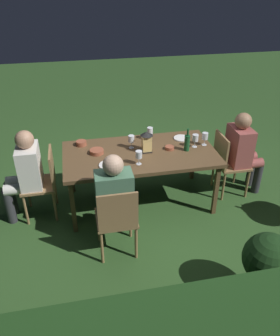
% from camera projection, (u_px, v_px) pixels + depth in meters
% --- Properties ---
extents(ground_plane, '(16.00, 16.00, 0.00)m').
position_uv_depth(ground_plane, '(140.00, 201.00, 4.52)').
color(ground_plane, '#2D5123').
extents(dining_table, '(1.87, 0.98, 0.74)m').
position_uv_depth(dining_table, '(140.00, 156.00, 4.17)').
color(dining_table, brown).
rests_on(dining_table, ground).
extents(chair_head_near, '(0.40, 0.42, 0.87)m').
position_uv_depth(chair_head_near, '(227.00, 161.00, 4.48)').
color(chair_head_near, '#937047').
rests_on(chair_head_near, ground).
extents(person_in_rust, '(0.48, 0.38, 1.15)m').
position_uv_depth(person_in_rust, '(243.00, 150.00, 4.43)').
color(person_in_rust, '#9E4C47').
rests_on(person_in_rust, ground).
extents(chair_side_right_b, '(0.42, 0.40, 0.87)m').
position_uv_depth(chair_side_right_b, '(117.00, 219.00, 3.46)').
color(chair_side_right_b, '#937047').
rests_on(chair_side_right_b, ground).
extents(person_in_green, '(0.38, 0.47, 1.15)m').
position_uv_depth(person_in_green, '(114.00, 196.00, 3.55)').
color(person_in_green, '#4C7A5B').
rests_on(person_in_green, ground).
extents(chair_head_far, '(0.40, 0.42, 0.87)m').
position_uv_depth(chair_head_far, '(44.00, 180.00, 4.07)').
color(chair_head_far, '#937047').
rests_on(chair_head_far, ground).
extents(person_in_cream, '(0.48, 0.38, 1.15)m').
position_uv_depth(person_in_cream, '(25.00, 171.00, 3.96)').
color(person_in_cream, white).
rests_on(person_in_cream, ground).
extents(lantern_centerpiece, '(0.15, 0.15, 0.27)m').
position_uv_depth(lantern_centerpiece, '(147.00, 140.00, 4.09)').
color(lantern_centerpiece, black).
rests_on(lantern_centerpiece, dining_table).
extents(green_bottle_on_table, '(0.07, 0.07, 0.29)m').
position_uv_depth(green_bottle_on_table, '(187.00, 142.00, 4.13)').
color(green_bottle_on_table, '#195128').
rests_on(green_bottle_on_table, dining_table).
extents(wine_glass_a, '(0.08, 0.08, 0.17)m').
position_uv_depth(wine_glass_a, '(131.00, 139.00, 4.19)').
color(wine_glass_a, silver).
rests_on(wine_glass_a, dining_table).
extents(wine_glass_b, '(0.08, 0.08, 0.17)m').
position_uv_depth(wine_glass_b, '(150.00, 131.00, 4.39)').
color(wine_glass_b, silver).
rests_on(wine_glass_b, dining_table).
extents(wine_glass_c, '(0.08, 0.08, 0.17)m').
position_uv_depth(wine_glass_c, '(195.00, 138.00, 4.21)').
color(wine_glass_c, silver).
rests_on(wine_glass_c, dining_table).
extents(wine_glass_d, '(0.08, 0.08, 0.17)m').
position_uv_depth(wine_glass_d, '(139.00, 155.00, 3.84)').
color(wine_glass_d, silver).
rests_on(wine_glass_d, dining_table).
extents(wine_glass_e, '(0.08, 0.08, 0.17)m').
position_uv_depth(wine_glass_e, '(205.00, 137.00, 4.25)').
color(wine_glass_e, silver).
rests_on(wine_glass_e, dining_table).
extents(plate_a, '(0.23, 0.23, 0.01)m').
position_uv_depth(plate_a, '(109.00, 165.00, 3.87)').
color(plate_a, white).
rests_on(plate_a, dining_table).
extents(plate_b, '(0.21, 0.21, 0.01)m').
position_uv_depth(plate_b, '(181.00, 138.00, 4.47)').
color(plate_b, white).
rests_on(plate_b, dining_table).
extents(bowl_olives, '(0.11, 0.11, 0.04)m').
position_uv_depth(bowl_olives, '(170.00, 148.00, 4.20)').
color(bowl_olives, '#9E5138').
rests_on(bowl_olives, dining_table).
extents(bowl_bread, '(0.17, 0.17, 0.05)m').
position_uv_depth(bowl_bread, '(97.00, 151.00, 4.11)').
color(bowl_bread, '#9E5138').
rests_on(bowl_bread, dining_table).
extents(bowl_salad, '(0.13, 0.13, 0.06)m').
position_uv_depth(bowl_salad, '(81.00, 143.00, 4.29)').
color(bowl_salad, '#9E5138').
rests_on(bowl_salad, dining_table).
extents(potted_plant_corner, '(0.47, 0.47, 0.72)m').
position_uv_depth(potted_plant_corner, '(268.00, 263.00, 3.01)').
color(potted_plant_corner, brown).
rests_on(potted_plant_corner, ground).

